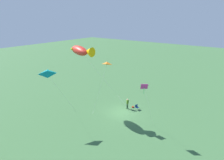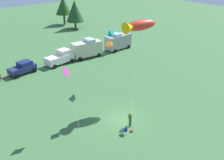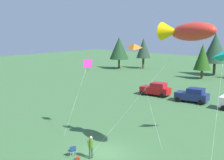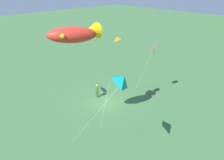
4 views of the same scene
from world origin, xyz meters
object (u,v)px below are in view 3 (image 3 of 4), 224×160
(kite_diamond_rainbow, at_px, (87,65))
(kite_large_fish, at_px, (187,32))
(folding_chair, at_px, (72,150))
(car_navy_hatch, at_px, (193,95))
(person_kite_flyer, at_px, (91,145))
(kite_delta_teal, at_px, (223,55))
(backpack_on_grass, at_px, (78,158))
(car_red_sedan, at_px, (156,89))
(kite_delta_orange, at_px, (134,46))

(kite_diamond_rainbow, bearing_deg, kite_large_fish, -0.28)
(folding_chair, height_order, car_navy_hatch, car_navy_hatch)
(person_kite_flyer, distance_m, kite_delta_teal, 13.00)
(kite_delta_teal, bearing_deg, folding_chair, -123.38)
(backpack_on_grass, height_order, kite_diamond_rainbow, kite_diamond_rainbow)
(car_navy_hatch, bearing_deg, car_red_sedan, 170.64)
(folding_chair, relative_size, car_navy_hatch, 0.19)
(person_kite_flyer, bearing_deg, car_navy_hatch, -76.29)
(backpack_on_grass, bearing_deg, person_kite_flyer, 55.80)
(backpack_on_grass, xyz_separation_m, car_red_sedan, (-7.80, 22.08, 0.84))
(kite_large_fish, bearing_deg, folding_chair, -142.94)
(person_kite_flyer, distance_m, car_navy_hatch, 21.28)
(folding_chair, relative_size, kite_delta_orange, 0.10)
(car_navy_hatch, height_order, kite_large_fish, kite_large_fish)
(car_red_sedan, distance_m, kite_diamond_rainbow, 18.06)
(kite_delta_orange, bearing_deg, kite_diamond_rainbow, 177.45)
(car_red_sedan, distance_m, kite_delta_orange, 20.75)
(folding_chair, distance_m, car_navy_hatch, 21.80)
(folding_chair, xyz_separation_m, backpack_on_grass, (0.80, -0.18, -0.38))
(kite_large_fish, bearing_deg, backpack_on_grass, -138.28)
(kite_delta_teal, bearing_deg, person_kite_flyer, -119.41)
(person_kite_flyer, distance_m, backpack_on_grass, 1.35)
(car_navy_hatch, bearing_deg, kite_delta_teal, -61.91)
(person_kite_flyer, height_order, kite_diamond_rainbow, kite_diamond_rainbow)
(folding_chair, xyz_separation_m, car_red_sedan, (-6.99, 21.91, 0.46))
(backpack_on_grass, relative_size, kite_delta_orange, 0.04)
(car_red_sedan, height_order, car_navy_hatch, same)
(folding_chair, height_order, kite_delta_orange, kite_delta_orange)
(kite_delta_teal, bearing_deg, kite_diamond_rainbow, -152.05)
(backpack_on_grass, bearing_deg, car_red_sedan, 109.45)
(kite_large_fish, xyz_separation_m, kite_diamond_rainbow, (-10.00, 0.05, -3.19))
(backpack_on_grass, distance_m, kite_large_fish, 12.06)
(kite_diamond_rainbow, height_order, kite_delta_teal, kite_delta_teal)
(kite_delta_orange, bearing_deg, kite_delta_teal, 50.27)
(car_navy_hatch, xyz_separation_m, kite_diamond_rainbow, (-2.19, -16.76, 5.25))
(person_kite_flyer, height_order, kite_large_fish, kite_large_fish)
(backpack_on_grass, xyz_separation_m, kite_delta_orange, (1.34, 4.93, 8.09))
(kite_diamond_rainbow, distance_m, kite_delta_teal, 11.79)
(person_kite_flyer, xyz_separation_m, kite_diamond_rainbow, (-4.80, 4.36, 5.18))
(car_navy_hatch, relative_size, kite_delta_teal, 0.56)
(person_kite_flyer, height_order, kite_delta_teal, kite_delta_teal)
(car_red_sedan, xyz_separation_m, kite_delta_orange, (9.14, -17.16, 7.25))
(person_kite_flyer, bearing_deg, kite_delta_teal, -112.75)
(kite_diamond_rainbow, bearing_deg, kite_delta_teal, 27.95)
(car_navy_hatch, bearing_deg, folding_chair, -94.57)
(folding_chair, distance_m, kite_delta_orange, 9.31)
(backpack_on_grass, relative_size, kite_diamond_rainbow, 0.05)
(kite_delta_orange, bearing_deg, backpack_on_grass, -105.20)
(backpack_on_grass, bearing_deg, kite_large_fish, 41.72)
(kite_large_fish, height_order, kite_diamond_rainbow, kite_large_fish)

